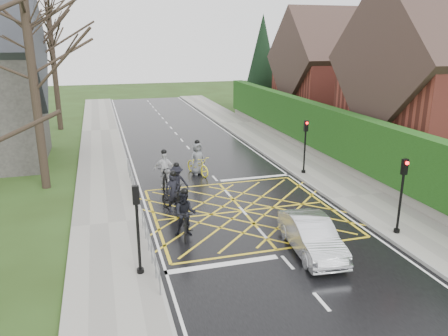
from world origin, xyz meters
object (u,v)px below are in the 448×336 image
cyclist_rear (174,198)px  cyclist_back (186,218)px  cyclist_mid (177,186)px  cyclist_lead (198,163)px  cyclist_front (165,173)px  car (312,236)px

cyclist_rear → cyclist_back: (-0.00, -2.71, 0.14)m
cyclist_mid → cyclist_lead: cyclist_lead is taller
cyclist_back → cyclist_mid: bearing=98.8°
cyclist_mid → cyclist_front: cyclist_front is taller
cyclist_mid → car: 7.73m
cyclist_front → car: 9.78m
cyclist_back → cyclist_mid: cyclist_back is taller
cyclist_rear → cyclist_front: cyclist_front is taller
cyclist_mid → cyclist_front: (-0.27, 2.16, 0.06)m
car → cyclist_lead: bearing=105.7°
cyclist_front → car: (4.06, -8.89, -0.10)m
cyclist_lead → cyclist_front: bearing=-163.2°
cyclist_lead → cyclist_mid: bearing=-136.8°
cyclist_rear → car: bearing=-76.3°
cyclist_lead → car: cyclist_lead is taller
cyclist_front → car: size_ratio=0.53×
cyclist_rear → cyclist_mid: cyclist_rear is taller
cyclist_back → cyclist_mid: size_ratio=1.05×
cyclist_rear → car: cyclist_rear is taller
cyclist_rear → cyclist_lead: 5.63m
cyclist_back → car: (4.19, -2.67, -0.11)m
cyclist_back → cyclist_lead: 8.18m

